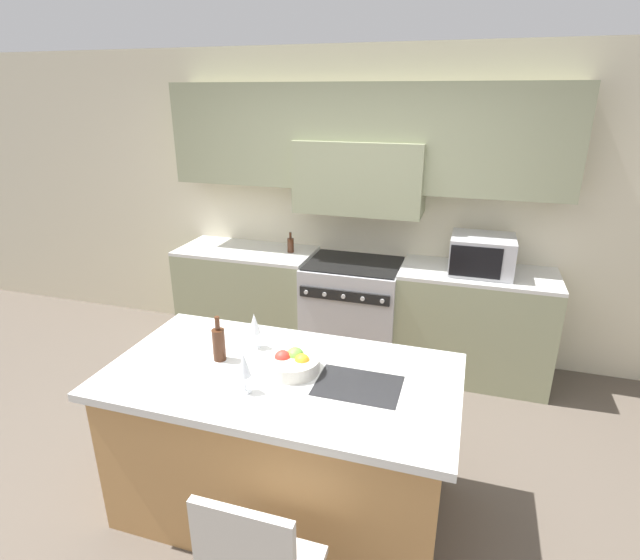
{
  "coord_description": "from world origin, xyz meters",
  "views": [
    {
      "loc": [
        0.94,
        -2.18,
        2.33
      ],
      "look_at": [
        0.02,
        0.77,
        1.16
      ],
      "focal_mm": 28.0,
      "sensor_mm": 36.0,
      "label": 1
    }
  ],
  "objects_px": {
    "microwave": "(482,254)",
    "wine_glass_near": "(244,366)",
    "range_stove": "(353,311)",
    "fruit_bowl": "(293,363)",
    "oil_bottle_on_counter": "(291,245)",
    "wine_glass_far": "(254,325)",
    "wine_bottle": "(219,344)"
  },
  "relations": [
    {
      "from": "wine_glass_near",
      "to": "fruit_bowl",
      "type": "bearing_deg",
      "value": 59.78
    },
    {
      "from": "range_stove",
      "to": "wine_glass_far",
      "type": "height_order",
      "value": "wine_glass_far"
    },
    {
      "from": "wine_bottle",
      "to": "oil_bottle_on_counter",
      "type": "bearing_deg",
      "value": 98.3
    },
    {
      "from": "wine_glass_far",
      "to": "fruit_bowl",
      "type": "bearing_deg",
      "value": -30.61
    },
    {
      "from": "wine_glass_near",
      "to": "fruit_bowl",
      "type": "height_order",
      "value": "wine_glass_near"
    },
    {
      "from": "wine_bottle",
      "to": "wine_glass_near",
      "type": "height_order",
      "value": "wine_bottle"
    },
    {
      "from": "wine_bottle",
      "to": "oil_bottle_on_counter",
      "type": "xyz_separation_m",
      "value": [
        -0.28,
        1.89,
        0.01
      ]
    },
    {
      "from": "range_stove",
      "to": "wine_glass_far",
      "type": "bearing_deg",
      "value": -97.19
    },
    {
      "from": "microwave",
      "to": "wine_glass_near",
      "type": "relative_size",
      "value": 2.26
    },
    {
      "from": "range_stove",
      "to": "oil_bottle_on_counter",
      "type": "bearing_deg",
      "value": 173.63
    },
    {
      "from": "wine_bottle",
      "to": "wine_glass_near",
      "type": "distance_m",
      "value": 0.38
    },
    {
      "from": "microwave",
      "to": "range_stove",
      "type": "bearing_deg",
      "value": -178.98
    },
    {
      "from": "microwave",
      "to": "wine_glass_near",
      "type": "bearing_deg",
      "value": -117.91
    },
    {
      "from": "range_stove",
      "to": "fruit_bowl",
      "type": "distance_m",
      "value": 1.87
    },
    {
      "from": "oil_bottle_on_counter",
      "to": "microwave",
      "type": "bearing_deg",
      "value": -1.72
    },
    {
      "from": "wine_glass_near",
      "to": "oil_bottle_on_counter",
      "type": "relative_size",
      "value": 1.18
    },
    {
      "from": "microwave",
      "to": "oil_bottle_on_counter",
      "type": "bearing_deg",
      "value": 178.28
    },
    {
      "from": "wine_glass_near",
      "to": "oil_bottle_on_counter",
      "type": "distance_m",
      "value": 2.21
    },
    {
      "from": "oil_bottle_on_counter",
      "to": "wine_glass_near",
      "type": "bearing_deg",
      "value": -75.52
    },
    {
      "from": "microwave",
      "to": "wine_glass_near",
      "type": "distance_m",
      "value": 2.37
    },
    {
      "from": "oil_bottle_on_counter",
      "to": "fruit_bowl",
      "type": "bearing_deg",
      "value": -69.31
    },
    {
      "from": "microwave",
      "to": "fruit_bowl",
      "type": "bearing_deg",
      "value": -117.57
    },
    {
      "from": "range_stove",
      "to": "wine_bottle",
      "type": "distance_m",
      "value": 1.93
    },
    {
      "from": "fruit_bowl",
      "to": "oil_bottle_on_counter",
      "type": "xyz_separation_m",
      "value": [
        -0.71,
        1.88,
        0.07
      ]
    },
    {
      "from": "range_stove",
      "to": "oil_bottle_on_counter",
      "type": "height_order",
      "value": "oil_bottle_on_counter"
    },
    {
      "from": "microwave",
      "to": "wine_glass_far",
      "type": "relative_size",
      "value": 2.26
    },
    {
      "from": "wine_glass_far",
      "to": "oil_bottle_on_counter",
      "type": "distance_m",
      "value": 1.75
    },
    {
      "from": "microwave",
      "to": "wine_glass_near",
      "type": "height_order",
      "value": "microwave"
    },
    {
      "from": "fruit_bowl",
      "to": "range_stove",
      "type": "bearing_deg",
      "value": 93.0
    },
    {
      "from": "range_stove",
      "to": "oil_bottle_on_counter",
      "type": "relative_size",
      "value": 5.02
    },
    {
      "from": "range_stove",
      "to": "microwave",
      "type": "xyz_separation_m",
      "value": [
        1.05,
        0.02,
        0.63
      ]
    },
    {
      "from": "microwave",
      "to": "fruit_bowl",
      "type": "relative_size",
      "value": 1.68
    }
  ]
}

